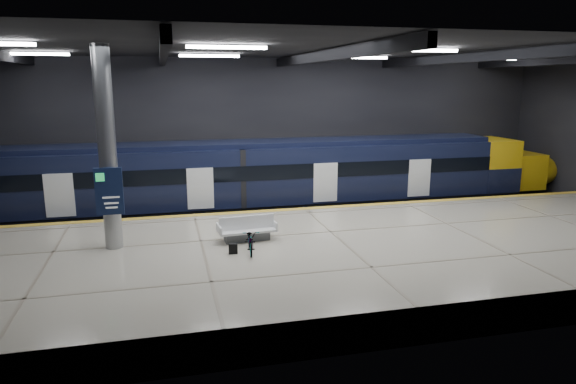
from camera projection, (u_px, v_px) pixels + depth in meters
name	position (u px, v px, depth m)	size (l,w,h in m)	color
ground	(323.00, 250.00, 21.06)	(30.00, 30.00, 0.00)	black
room_shell	(325.00, 110.00, 19.85)	(30.10, 16.10, 8.05)	black
platform	(344.00, 258.00, 18.58)	(30.00, 11.00, 1.10)	beige
safety_strip	(305.00, 209.00, 23.44)	(30.00, 0.40, 0.01)	yellow
rails	(290.00, 215.00, 26.27)	(30.00, 1.52, 0.16)	gray
train	(294.00, 177.00, 25.89)	(29.40, 2.84, 3.79)	black
bench	(247.00, 232.00, 18.72)	(2.16, 1.03, 0.93)	#595B60
bicycle	(250.00, 240.00, 17.41)	(0.55, 1.59, 0.83)	#99999E
pannier_bag	(233.00, 248.00, 17.32)	(0.30, 0.18, 0.35)	black
info_column	(107.00, 152.00, 17.28)	(0.90, 0.78, 6.90)	#9EA0A5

